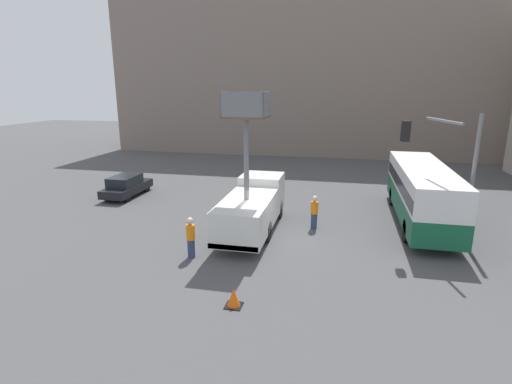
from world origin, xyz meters
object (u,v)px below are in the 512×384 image
Objects in this scene: traffic_light_pole at (449,158)px; road_worker_near_truck at (191,238)px; road_worker_directing at (314,212)px; parked_car_curbside at (126,186)px; utility_truck at (252,204)px; traffic_cone_near_truck at (234,298)px; city_bus at (422,190)px.

traffic_light_pole reaches higher than road_worker_near_truck.
road_worker_near_truck reaches higher than road_worker_directing.
road_worker_directing reaches higher than parked_car_curbside.
utility_truck is 10.97× the size of traffic_cone_near_truck.
traffic_cone_near_truck is (2.86, -3.46, -0.60)m from road_worker_near_truck.
utility_truck is 1.19× the size of traffic_light_pole.
road_worker_near_truck is 2.78× the size of traffic_cone_near_truck.
utility_truck reaches higher than traffic_light_pole.
city_bus reaches higher than parked_car_curbside.
city_bus is 15.62× the size of traffic_cone_near_truck.
utility_truck reaches higher than city_bus.
traffic_light_pole is 12.06m from road_worker_near_truck.
city_bus is 5.81× the size of road_worker_directing.
city_bus is at bearing 98.30° from traffic_light_pole.
road_worker_directing is at bearing 20.13° from utility_truck.
road_worker_near_truck is 6.91m from road_worker_directing.
utility_truck is 7.36m from traffic_cone_near_truck.
parked_car_curbside is (-18.83, 4.41, -3.36)m from traffic_light_pole.
city_bus is 18.48m from parked_car_curbside.
road_worker_directing is (-5.55, -2.20, -0.96)m from city_bus.
parked_car_curbside is (-9.80, 4.74, -0.73)m from utility_truck.
road_worker_near_truck is (-1.87, -3.74, -0.55)m from utility_truck.
road_worker_near_truck reaches higher than traffic_cone_near_truck.
traffic_light_pole is 11.64m from traffic_cone_near_truck.
parked_car_curbside is at bearing 143.62° from road_worker_near_truck.
city_bus is at bearing 21.12° from utility_truck.
traffic_cone_near_truck is at bearing -136.88° from traffic_light_pole.
road_worker_near_truck reaches higher than parked_car_curbside.
traffic_light_pole reaches higher than traffic_cone_near_truck.
traffic_light_pole is 6.84m from road_worker_directing.
traffic_light_pole is 9.21× the size of traffic_cone_near_truck.
parked_car_curbside is at bearing 166.81° from traffic_light_pole.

